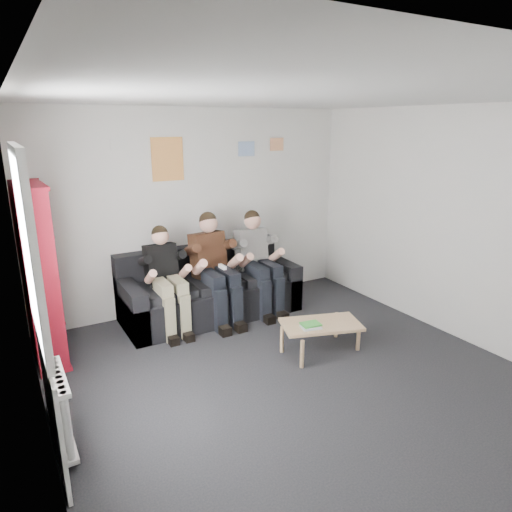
{
  "coord_description": "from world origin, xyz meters",
  "views": [
    {
      "loc": [
        -2.37,
        -3.22,
        2.49
      ],
      "look_at": [
        0.22,
        1.3,
        0.97
      ],
      "focal_mm": 32.0,
      "sensor_mm": 36.0,
      "label": 1
    }
  ],
  "objects_px": {
    "bookshelf": "(40,275)",
    "person_right": "(259,263)",
    "person_middle": "(215,269)",
    "sofa": "(210,291)",
    "person_left": "(167,280)",
    "coffee_table": "(321,326)"
  },
  "relations": [
    {
      "from": "bookshelf",
      "to": "coffee_table",
      "type": "bearing_deg",
      "value": -29.68
    },
    {
      "from": "bookshelf",
      "to": "person_middle",
      "type": "relative_size",
      "value": 1.36
    },
    {
      "from": "person_middle",
      "to": "coffee_table",
      "type": "bearing_deg",
      "value": -72.18
    },
    {
      "from": "person_left",
      "to": "person_middle",
      "type": "bearing_deg",
      "value": -2.28
    },
    {
      "from": "sofa",
      "to": "bookshelf",
      "type": "height_order",
      "value": "bookshelf"
    },
    {
      "from": "bookshelf",
      "to": "person_left",
      "type": "relative_size",
      "value": 1.47
    },
    {
      "from": "person_middle",
      "to": "person_right",
      "type": "xyz_separation_m",
      "value": [
        0.65,
        0.0,
        -0.01
      ]
    },
    {
      "from": "bookshelf",
      "to": "coffee_table",
      "type": "relative_size",
      "value": 2.22
    },
    {
      "from": "sofa",
      "to": "coffee_table",
      "type": "relative_size",
      "value": 2.67
    },
    {
      "from": "person_left",
      "to": "person_middle",
      "type": "distance_m",
      "value": 0.65
    },
    {
      "from": "bookshelf",
      "to": "person_middle",
      "type": "distance_m",
      "value": 2.04
    },
    {
      "from": "coffee_table",
      "to": "person_left",
      "type": "relative_size",
      "value": 0.67
    },
    {
      "from": "sofa",
      "to": "coffee_table",
      "type": "bearing_deg",
      "value": -67.91
    },
    {
      "from": "bookshelf",
      "to": "coffee_table",
      "type": "height_order",
      "value": "bookshelf"
    },
    {
      "from": "bookshelf",
      "to": "person_middle",
      "type": "height_order",
      "value": "bookshelf"
    },
    {
      "from": "bookshelf",
      "to": "person_right",
      "type": "bearing_deg",
      "value": -2.18
    },
    {
      "from": "sofa",
      "to": "person_right",
      "type": "height_order",
      "value": "person_right"
    },
    {
      "from": "person_middle",
      "to": "person_right",
      "type": "relative_size",
      "value": 1.03
    },
    {
      "from": "sofa",
      "to": "person_right",
      "type": "xyz_separation_m",
      "value": [
        0.65,
        -0.21,
        0.36
      ]
    },
    {
      "from": "bookshelf",
      "to": "person_left",
      "type": "height_order",
      "value": "bookshelf"
    },
    {
      "from": "bookshelf",
      "to": "person_right",
      "type": "distance_m",
      "value": 2.68
    },
    {
      "from": "person_left",
      "to": "person_right",
      "type": "relative_size",
      "value": 0.95
    }
  ]
}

